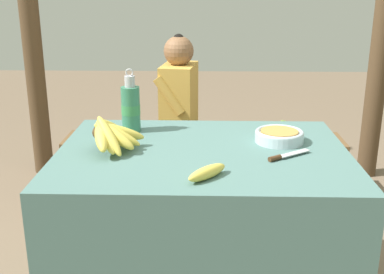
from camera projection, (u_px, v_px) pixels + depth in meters
name	position (u px, v px, depth m)	size (l,w,h in m)	color
market_counter	(202.00, 231.00, 2.07)	(1.18, 0.88, 0.74)	#4C706B
banana_bunch_ripe	(111.00, 133.00, 1.93)	(0.22, 0.30, 0.16)	#4C381E
serving_bowl	(279.00, 135.00, 2.05)	(0.21, 0.21, 0.05)	silver
water_bottle	(131.00, 108.00, 2.18)	(0.09, 0.09, 0.29)	#337556
loose_banana_front	(207.00, 172.00, 1.67)	(0.16, 0.16, 0.04)	#E0C64C
knife	(283.00, 156.00, 1.86)	(0.18, 0.14, 0.02)	#BCBCC1
wooden_bench	(204.00, 146.00, 3.24)	(1.86, 0.32, 0.40)	brown
seated_vendor	(173.00, 107.00, 3.13)	(0.43, 0.41, 1.09)	#564C60
banana_bunch_green	(287.00, 129.00, 3.19)	(0.19, 0.28, 0.14)	#4C381E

